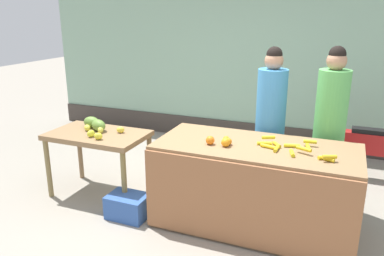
% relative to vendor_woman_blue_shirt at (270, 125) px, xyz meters
% --- Properties ---
extents(ground_plane, '(24.00, 24.00, 0.00)m').
position_rel_vendor_woman_blue_shirt_xyz_m(ground_plane, '(-0.51, -0.70, -0.92)').
color(ground_plane, gray).
extents(market_wall_back, '(8.01, 0.23, 3.15)m').
position_rel_vendor_woman_blue_shirt_xyz_m(market_wall_back, '(-0.51, 1.97, 0.63)').
color(market_wall_back, '#8CB299').
rests_on(market_wall_back, ground).
extents(fruit_stall_counter, '(2.03, 0.94, 0.90)m').
position_rel_vendor_woman_blue_shirt_xyz_m(fruit_stall_counter, '(0.00, -0.72, -0.47)').
color(fruit_stall_counter, olive).
rests_on(fruit_stall_counter, ground).
extents(side_table_wooden, '(1.16, 0.70, 0.80)m').
position_rel_vendor_woman_blue_shirt_xyz_m(side_table_wooden, '(-1.92, -0.70, -0.22)').
color(side_table_wooden, olive).
rests_on(side_table_wooden, ground).
extents(banana_bunch_pile, '(0.77, 0.43, 0.07)m').
position_rel_vendor_woman_blue_shirt_xyz_m(banana_bunch_pile, '(0.37, -0.73, 0.01)').
color(banana_bunch_pile, gold).
rests_on(banana_bunch_pile, fruit_stall_counter).
extents(orange_pile, '(0.26, 0.20, 0.09)m').
position_rel_vendor_woman_blue_shirt_xyz_m(orange_pile, '(-0.33, -0.83, 0.02)').
color(orange_pile, orange).
rests_on(orange_pile, fruit_stall_counter).
extents(mango_papaya_pile, '(0.62, 0.49, 0.14)m').
position_rel_vendor_woman_blue_shirt_xyz_m(mango_papaya_pile, '(-1.99, -0.63, -0.06)').
color(mango_papaya_pile, yellow).
rests_on(mango_papaya_pile, side_table_wooden).
extents(vendor_woman_blue_shirt, '(0.34, 0.34, 1.82)m').
position_rel_vendor_woman_blue_shirt_xyz_m(vendor_woman_blue_shirt, '(0.00, 0.00, 0.00)').
color(vendor_woman_blue_shirt, '#33333D').
rests_on(vendor_woman_blue_shirt, ground).
extents(vendor_woman_green_shirt, '(0.34, 0.34, 1.85)m').
position_rel_vendor_woman_blue_shirt_xyz_m(vendor_woman_green_shirt, '(0.65, 0.01, 0.01)').
color(vendor_woman_green_shirt, '#33333D').
rests_on(vendor_woman_green_shirt, ground).
extents(parked_motorcycle, '(1.60, 0.18, 0.88)m').
position_rel_vendor_woman_blue_shirt_xyz_m(parked_motorcycle, '(1.23, 1.03, -0.52)').
color(parked_motorcycle, black).
rests_on(parked_motorcycle, ground).
extents(produce_crate, '(0.44, 0.32, 0.26)m').
position_rel_vendor_woman_blue_shirt_xyz_m(produce_crate, '(-1.31, -1.07, -0.79)').
color(produce_crate, '#3359A5').
rests_on(produce_crate, ground).
extents(produce_sack, '(0.46, 0.44, 0.53)m').
position_rel_vendor_woman_blue_shirt_xyz_m(produce_sack, '(-1.09, 0.18, -0.65)').
color(produce_sack, tan).
rests_on(produce_sack, ground).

